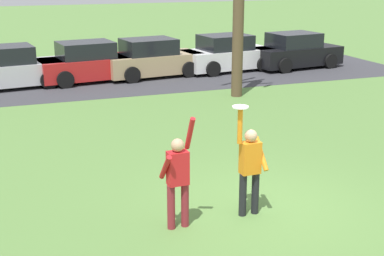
{
  "coord_description": "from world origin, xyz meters",
  "views": [
    {
      "loc": [
        -4.51,
        -8.4,
        4.43
      ],
      "look_at": [
        -1.1,
        1.03,
        1.42
      ],
      "focal_mm": 50.33,
      "sensor_mm": 36.0,
      "label": 1
    }
  ],
  "objects_px": {
    "frisbee_disc": "(241,107)",
    "parked_car_silver": "(8,69)",
    "parked_car_white": "(227,54)",
    "bare_tree_tall": "(239,0)",
    "parked_car_tan": "(151,59)",
    "person_catcher": "(250,165)",
    "parked_car_black": "(295,52)",
    "person_defender": "(178,176)",
    "parked_car_red": "(89,63)"
  },
  "relations": [
    {
      "from": "person_defender",
      "to": "parked_car_white",
      "type": "distance_m",
      "value": 15.16
    },
    {
      "from": "person_catcher",
      "to": "parked_car_white",
      "type": "bearing_deg",
      "value": -113.99
    },
    {
      "from": "person_defender",
      "to": "parked_car_red",
      "type": "bearing_deg",
      "value": 84.91
    },
    {
      "from": "parked_car_silver",
      "to": "parked_car_white",
      "type": "height_order",
      "value": "same"
    },
    {
      "from": "person_catcher",
      "to": "person_defender",
      "type": "xyz_separation_m",
      "value": [
        -1.4,
        -0.05,
        -0.0
      ]
    },
    {
      "from": "parked_car_silver",
      "to": "parked_car_black",
      "type": "distance_m",
      "value": 12.47
    },
    {
      "from": "parked_car_black",
      "to": "parked_car_red",
      "type": "bearing_deg",
      "value": 171.54
    },
    {
      "from": "frisbee_disc",
      "to": "parked_car_silver",
      "type": "xyz_separation_m",
      "value": [
        -3.6,
        13.12,
        -1.37
      ]
    },
    {
      "from": "parked_car_tan",
      "to": "bare_tree_tall",
      "type": "relative_size",
      "value": 0.66
    },
    {
      "from": "person_catcher",
      "to": "parked_car_black",
      "type": "xyz_separation_m",
      "value": [
        8.64,
        13.15,
        -0.25
      ]
    },
    {
      "from": "person_defender",
      "to": "parked_car_tan",
      "type": "distance_m",
      "value": 13.83
    },
    {
      "from": "frisbee_disc",
      "to": "bare_tree_tall",
      "type": "distance_m",
      "value": 9.83
    },
    {
      "from": "parked_car_red",
      "to": "parked_car_black",
      "type": "relative_size",
      "value": 1.0
    },
    {
      "from": "parked_car_silver",
      "to": "parked_car_tan",
      "type": "bearing_deg",
      "value": -4.84
    },
    {
      "from": "person_catcher",
      "to": "frisbee_disc",
      "type": "xyz_separation_m",
      "value": [
        -0.22,
        -0.01,
        1.11
      ]
    },
    {
      "from": "person_catcher",
      "to": "parked_car_black",
      "type": "relative_size",
      "value": 0.48
    },
    {
      "from": "frisbee_disc",
      "to": "parked_car_tan",
      "type": "xyz_separation_m",
      "value": [
        2.12,
        13.38,
        -1.37
      ]
    },
    {
      "from": "frisbee_disc",
      "to": "bare_tree_tall",
      "type": "xyz_separation_m",
      "value": [
        4.01,
        8.88,
        1.27
      ]
    },
    {
      "from": "parked_car_silver",
      "to": "parked_car_white",
      "type": "bearing_deg",
      "value": -5.08
    },
    {
      "from": "person_catcher",
      "to": "parked_car_white",
      "type": "xyz_separation_m",
      "value": [
        5.41,
        13.49,
        -0.25
      ]
    },
    {
      "from": "person_defender",
      "to": "frisbee_disc",
      "type": "bearing_deg",
      "value": 0.0
    },
    {
      "from": "parked_car_white",
      "to": "parked_car_black",
      "type": "bearing_deg",
      "value": -13.58
    },
    {
      "from": "person_catcher",
      "to": "parked_car_tan",
      "type": "xyz_separation_m",
      "value": [
        1.9,
        13.37,
        -0.25
      ]
    },
    {
      "from": "parked_car_silver",
      "to": "frisbee_disc",
      "type": "bearing_deg",
      "value": -82.09
    },
    {
      "from": "parked_car_silver",
      "to": "parked_car_tan",
      "type": "xyz_separation_m",
      "value": [
        5.73,
        0.26,
        0.0
      ]
    },
    {
      "from": "parked_car_white",
      "to": "bare_tree_tall",
      "type": "distance_m",
      "value": 5.56
    },
    {
      "from": "parked_car_silver",
      "to": "parked_car_black",
      "type": "relative_size",
      "value": 1.0
    },
    {
      "from": "person_defender",
      "to": "frisbee_disc",
      "type": "relative_size",
      "value": 7.04
    },
    {
      "from": "person_catcher",
      "to": "parked_car_red",
      "type": "distance_m",
      "value": 13.33
    },
    {
      "from": "frisbee_disc",
      "to": "parked_car_silver",
      "type": "relative_size",
      "value": 0.07
    },
    {
      "from": "person_catcher",
      "to": "parked_car_tan",
      "type": "distance_m",
      "value": 13.51
    },
    {
      "from": "frisbee_disc",
      "to": "parked_car_red",
      "type": "bearing_deg",
      "value": 92.12
    },
    {
      "from": "person_defender",
      "to": "bare_tree_tall",
      "type": "xyz_separation_m",
      "value": [
        5.19,
        8.93,
        2.38
      ]
    },
    {
      "from": "person_defender",
      "to": "parked_car_tan",
      "type": "bearing_deg",
      "value": 74.03
    },
    {
      "from": "parked_car_silver",
      "to": "parked_car_red",
      "type": "height_order",
      "value": "same"
    },
    {
      "from": "parked_car_white",
      "to": "bare_tree_tall",
      "type": "relative_size",
      "value": 0.66
    },
    {
      "from": "parked_car_silver",
      "to": "parked_car_black",
      "type": "height_order",
      "value": "same"
    },
    {
      "from": "person_catcher",
      "to": "parked_car_silver",
      "type": "distance_m",
      "value": 13.66
    },
    {
      "from": "bare_tree_tall",
      "to": "parked_car_tan",
      "type": "bearing_deg",
      "value": 112.76
    },
    {
      "from": "frisbee_disc",
      "to": "parked_car_black",
      "type": "bearing_deg",
      "value": 56.03
    },
    {
      "from": "parked_car_black",
      "to": "bare_tree_tall",
      "type": "distance_m",
      "value": 6.98
    },
    {
      "from": "frisbee_disc",
      "to": "bare_tree_tall",
      "type": "height_order",
      "value": "bare_tree_tall"
    },
    {
      "from": "frisbee_disc",
      "to": "parked_car_tan",
      "type": "relative_size",
      "value": 0.07
    },
    {
      "from": "parked_car_black",
      "to": "frisbee_disc",
      "type": "bearing_deg",
      "value": -131.42
    },
    {
      "from": "parked_car_white",
      "to": "parked_car_black",
      "type": "distance_m",
      "value": 3.25
    },
    {
      "from": "bare_tree_tall",
      "to": "person_defender",
      "type": "bearing_deg",
      "value": -120.16
    },
    {
      "from": "parked_car_red",
      "to": "frisbee_disc",
      "type": "bearing_deg",
      "value": -95.33
    },
    {
      "from": "parked_car_black",
      "to": "parked_car_tan",
      "type": "bearing_deg",
      "value": 170.64
    },
    {
      "from": "parked_car_red",
      "to": "bare_tree_tall",
      "type": "distance_m",
      "value": 6.85
    },
    {
      "from": "frisbee_disc",
      "to": "person_catcher",
      "type": "bearing_deg",
      "value": 2.16
    }
  ]
}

